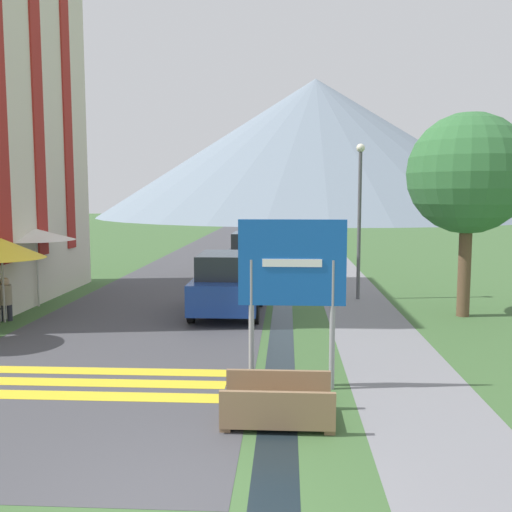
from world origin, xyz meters
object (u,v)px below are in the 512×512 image
(cafe_chair_far_right, at_px, (7,297))
(road_sign, at_px, (292,278))
(cafe_umbrella_rear_white, at_px, (36,235))
(tree_by_path, at_px, (468,174))
(person_seated_near, at_px, (6,297))
(parked_car_far, at_px, (250,252))
(cafe_chair_far_left, at_px, (4,297))
(streetlamp, at_px, (360,208))
(footbridge, at_px, (278,407))
(parked_car_near, at_px, (228,284))
(cafe_umbrella_middle_yellow, at_px, (1,248))

(cafe_chair_far_right, bearing_deg, road_sign, -28.12)
(cafe_umbrella_rear_white, relative_size, tree_by_path, 0.42)
(cafe_umbrella_rear_white, bearing_deg, person_seated_near, -89.41)
(cafe_chair_far_right, height_order, tree_by_path, tree_by_path)
(tree_by_path, bearing_deg, road_sign, -127.59)
(parked_car_far, xyz_separation_m, cafe_chair_far_right, (-6.52, -9.54, -0.40))
(parked_car_far, height_order, cafe_chair_far_left, parked_car_far)
(cafe_chair_far_right, distance_m, cafe_umbrella_rear_white, 2.17)
(streetlamp, distance_m, tree_by_path, 3.87)
(footbridge, distance_m, parked_car_near, 8.07)
(footbridge, distance_m, cafe_chair_far_left, 11.06)
(footbridge, bearing_deg, cafe_chair_far_right, 136.92)
(road_sign, height_order, tree_by_path, tree_by_path)
(cafe_chair_far_right, distance_m, cafe_chair_far_left, 0.08)
(road_sign, distance_m, tree_by_path, 8.46)
(tree_by_path, bearing_deg, streetlamp, 136.33)
(parked_car_near, relative_size, person_seated_near, 3.28)
(footbridge, xyz_separation_m, parked_car_near, (-1.60, 7.88, 0.68))
(cafe_umbrella_rear_white, relative_size, person_seated_near, 2.01)
(cafe_chair_far_right, xyz_separation_m, cafe_chair_far_left, (-0.06, -0.06, 0.00))
(cafe_chair_far_left, height_order, person_seated_near, person_seated_near)
(tree_by_path, bearing_deg, cafe_chair_far_right, -178.01)
(parked_car_far, bearing_deg, person_seated_near, -120.37)
(road_sign, bearing_deg, cafe_chair_far_right, 143.96)
(person_seated_near, height_order, tree_by_path, tree_by_path)
(parked_car_near, bearing_deg, cafe_chair_far_left, -176.60)
(cafe_chair_far_left, distance_m, streetlamp, 11.39)
(footbridge, bearing_deg, streetlamp, 76.60)
(cafe_chair_far_left, bearing_deg, streetlamp, 4.31)
(person_seated_near, bearing_deg, tree_by_path, 5.97)
(road_sign, bearing_deg, person_seated_near, 146.84)
(parked_car_near, distance_m, cafe_chair_far_right, 6.50)
(road_sign, distance_m, streetlamp, 9.43)
(streetlamp, height_order, tree_by_path, tree_by_path)
(cafe_chair_far_right, xyz_separation_m, person_seated_near, (0.41, -0.89, 0.16))
(parked_car_near, relative_size, cafe_umbrella_rear_white, 1.63)
(cafe_chair_far_right, bearing_deg, cafe_chair_far_left, -126.95)
(parked_car_far, relative_size, cafe_umbrella_middle_yellow, 1.83)
(footbridge, relative_size, cafe_chair_far_left, 2.00)
(road_sign, height_order, cafe_umbrella_rear_white, road_sign)
(cafe_chair_far_right, relative_size, cafe_umbrella_rear_white, 0.35)
(parked_car_far, xyz_separation_m, cafe_umbrella_rear_white, (-6.13, -8.32, 1.36))
(cafe_umbrella_middle_yellow, bearing_deg, parked_car_near, 12.98)
(footbridge, height_order, streetlamp, streetlamp)
(parked_car_far, bearing_deg, road_sign, -83.49)
(parked_car_near, xyz_separation_m, cafe_umbrella_rear_white, (-6.09, 0.89, 1.36))
(road_sign, relative_size, parked_car_far, 0.72)
(road_sign, bearing_deg, cafe_umbrella_middle_yellow, 147.64)
(footbridge, xyz_separation_m, cafe_chair_far_right, (-8.08, 7.55, 0.29))
(parked_car_far, distance_m, tree_by_path, 11.76)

